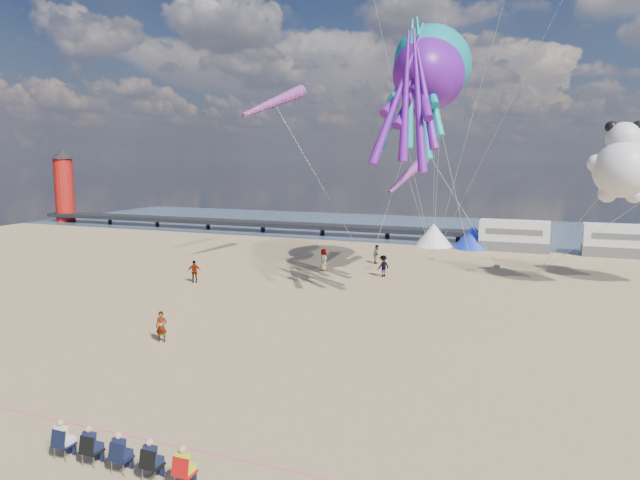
# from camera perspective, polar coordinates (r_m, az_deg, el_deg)

# --- Properties ---
(ground) EXTENTS (120.00, 120.00, 0.00)m
(ground) POSITION_cam_1_polar(r_m,az_deg,el_deg) (22.97, -2.17, -15.35)
(ground) COLOR tan
(ground) RESTS_ON ground
(water) EXTENTS (120.00, 120.00, 0.00)m
(water) POSITION_cam_1_polar(r_m,az_deg,el_deg) (75.32, 14.77, 0.97)
(water) COLOR #374E69
(water) RESTS_ON ground
(pier) EXTENTS (60.00, 3.00, 0.50)m
(pier) POSITION_cam_1_polar(r_m,az_deg,el_deg) (73.48, -8.52, 1.75)
(pier) COLOR black
(pier) RESTS_ON ground
(lighthouse) EXTENTS (2.60, 2.60, 9.00)m
(lighthouse) POSITION_cam_1_polar(r_m,az_deg,el_deg) (90.44, -24.20, 4.55)
(lighthouse) COLOR #A5140F
(lighthouse) RESTS_ON ground
(motorhome_0) EXTENTS (6.60, 2.50, 3.00)m
(motorhome_0) POSITION_cam_1_polar(r_m,az_deg,el_deg) (59.83, 18.85, 0.41)
(motorhome_0) COLOR silver
(motorhome_0) RESTS_ON ground
(motorhome_1) EXTENTS (6.60, 2.50, 3.00)m
(motorhome_1) POSITION_cam_1_polar(r_m,az_deg,el_deg) (60.19, 27.91, -0.06)
(motorhome_1) COLOR silver
(motorhome_1) RESTS_ON ground
(tent_white) EXTENTS (4.00, 4.00, 2.40)m
(tent_white) POSITION_cam_1_polar(r_m,az_deg,el_deg) (60.72, 11.28, 0.52)
(tent_white) COLOR white
(tent_white) RESTS_ON ground
(tent_blue) EXTENTS (4.00, 4.00, 2.40)m
(tent_blue) POSITION_cam_1_polar(r_m,az_deg,el_deg) (60.16, 15.03, 0.33)
(tent_blue) COLOR #1933CC
(tent_blue) RESTS_ON ground
(spectator_row) EXTENTS (6.10, 0.90, 1.30)m
(spectator_row) POSITION_cam_1_polar(r_m,az_deg,el_deg) (18.77, -19.18, -19.31)
(spectator_row) COLOR black
(spectator_row) RESTS_ON ground
(rope_line) EXTENTS (34.00, 0.03, 0.03)m
(rope_line) POSITION_cam_1_polar(r_m,az_deg,el_deg) (18.95, -8.64, -20.79)
(rope_line) COLOR #F2338C
(rope_line) RESTS_ON ground
(standing_person) EXTENTS (0.66, 0.55, 1.56)m
(standing_person) POSITION_cam_1_polar(r_m,az_deg,el_deg) (29.99, -15.58, -8.35)
(standing_person) COLOR tan
(standing_person) RESTS_ON ground
(beachgoer_0) EXTENTS (0.75, 0.79, 1.82)m
(beachgoer_0) POSITION_cam_1_polar(r_m,az_deg,el_deg) (46.55, 0.36, -2.01)
(beachgoer_0) COLOR #7F6659
(beachgoer_0) RESTS_ON ground
(beachgoer_1) EXTENTS (0.69, 0.90, 1.64)m
(beachgoer_1) POSITION_cam_1_polar(r_m,az_deg,el_deg) (50.10, 5.71, -1.42)
(beachgoer_1) COLOR #7F6659
(beachgoer_1) RESTS_ON ground
(beachgoer_2) EXTENTS (0.99, 1.04, 1.69)m
(beachgoer_2) POSITION_cam_1_polar(r_m,az_deg,el_deg) (44.59, 6.34, -2.60)
(beachgoer_2) COLOR #7F6659
(beachgoer_2) RESTS_ON ground
(beachgoer_3) EXTENTS (1.23, 1.07, 1.65)m
(beachgoer_3) POSITION_cam_1_polar(r_m,az_deg,el_deg) (43.30, -12.47, -3.09)
(beachgoer_3) COLOR #7F6659
(beachgoer_3) RESTS_ON ground
(sandbag_a) EXTENTS (0.50, 0.35, 0.22)m
(sandbag_a) POSITION_cam_1_polar(r_m,az_deg,el_deg) (47.61, 4.90, -2.78)
(sandbag_a) COLOR gray
(sandbag_a) RESTS_ON ground
(sandbag_b) EXTENTS (0.50, 0.35, 0.22)m
(sandbag_b) POSITION_cam_1_polar(r_m,az_deg,el_deg) (48.40, 14.98, -2.86)
(sandbag_b) COLOR gray
(sandbag_b) RESTS_ON ground
(sandbag_c) EXTENTS (0.50, 0.35, 0.22)m
(sandbag_c) POSITION_cam_1_polar(r_m,az_deg,el_deg) (47.10, 20.60, -3.41)
(sandbag_c) COLOR gray
(sandbag_c) RESTS_ON ground
(sandbag_d) EXTENTS (0.50, 0.35, 0.22)m
(sandbag_d) POSITION_cam_1_polar(r_m,az_deg,el_deg) (50.50, 17.29, -2.49)
(sandbag_d) COLOR gray
(sandbag_d) RESTS_ON ground
(sandbag_e) EXTENTS (0.50, 0.35, 0.22)m
(sandbag_e) POSITION_cam_1_polar(r_m,az_deg,el_deg) (52.40, 11.24, -1.90)
(sandbag_e) COLOR gray
(sandbag_e) RESTS_ON ground
(kite_octopus_teal) EXTENTS (6.44, 11.29, 12.16)m
(kite_octopus_teal) POSITION_cam_1_polar(r_m,az_deg,el_deg) (44.62, 11.20, 16.86)
(kite_octopus_teal) COLOR #0F878D
(kite_octopus_purple) EXTENTS (5.34, 10.24, 11.21)m
(kite_octopus_purple) POSITION_cam_1_polar(r_m,az_deg,el_deg) (40.47, 10.84, 15.91)
(kite_octopus_purple) COLOR #5F1196
(kite_panda) EXTENTS (5.64, 5.47, 6.39)m
(kite_panda) POSITION_cam_1_polar(r_m,az_deg,el_deg) (42.82, 28.01, 6.24)
(kite_panda) COLOR silver
(windsock_left) EXTENTS (3.43, 6.94, 6.99)m
(windsock_left) POSITION_cam_1_polar(r_m,az_deg,el_deg) (47.61, -4.65, 13.54)
(windsock_left) COLOR red
(windsock_mid) EXTENTS (3.08, 5.25, 5.31)m
(windsock_mid) POSITION_cam_1_polar(r_m,az_deg,el_deg) (46.52, 8.58, 12.04)
(windsock_mid) COLOR red
(windsock_right) EXTENTS (2.74, 5.22, 5.25)m
(windsock_right) POSITION_cam_1_polar(r_m,az_deg,el_deg) (44.93, 8.74, 6.46)
(windsock_right) COLOR red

